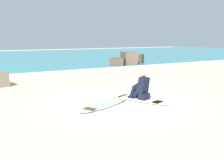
# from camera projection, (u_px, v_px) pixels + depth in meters

# --- Properties ---
(ground_plane) EXTENTS (80.00, 80.00, 0.00)m
(ground_plane) POSITION_uv_depth(u_px,v_px,m) (118.00, 101.00, 8.94)
(ground_plane) COLOR beige
(sea) EXTENTS (80.00, 28.00, 0.10)m
(sea) POSITION_uv_depth(u_px,v_px,m) (5.00, 58.00, 26.97)
(sea) COLOR teal
(sea) RESTS_ON ground
(breaking_foam) EXTENTS (80.00, 0.90, 0.11)m
(breaking_foam) POSITION_uv_depth(u_px,v_px,m) (47.00, 73.00, 15.38)
(breaking_foam) COLOR white
(breaking_foam) RESTS_ON ground
(surfboard_main) EXTENTS (1.20, 2.39, 0.08)m
(surfboard_main) POSITION_uv_depth(u_px,v_px,m) (138.00, 99.00, 8.97)
(surfboard_main) COLOR white
(surfboard_main) RESTS_ON ground
(surfer_seated) EXTENTS (0.52, 0.76, 0.95)m
(surfer_seated) POSITION_uv_depth(u_px,v_px,m) (141.00, 88.00, 8.84)
(surfer_seated) COLOR black
(surfer_seated) RESTS_ON surfboard_main
(surfboard_spare_near) EXTENTS (2.37, 1.43, 0.08)m
(surfboard_spare_near) POSITION_uv_depth(u_px,v_px,m) (105.00, 104.00, 8.27)
(surfboard_spare_near) COLOR #9ED1E5
(surfboard_spare_near) RESTS_ON ground
(rock_outcrop_distant) EXTENTS (3.53, 2.18, 1.01)m
(rock_outcrop_distant) POSITION_uv_depth(u_px,v_px,m) (128.00, 60.00, 20.27)
(rock_outcrop_distant) COLOR brown
(rock_outcrop_distant) RESTS_ON ground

